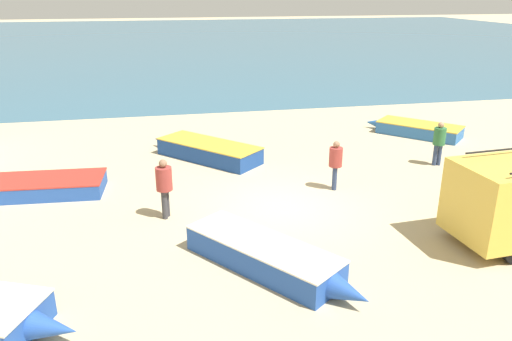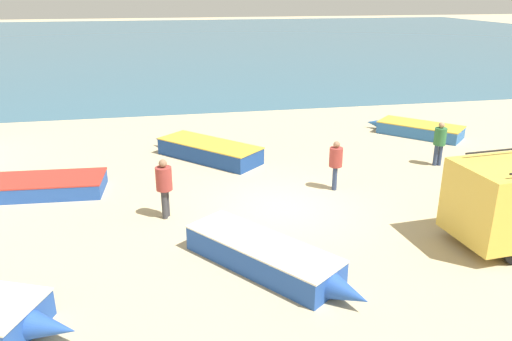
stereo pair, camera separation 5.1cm
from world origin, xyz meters
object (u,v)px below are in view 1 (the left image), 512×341
(fishing_rowboat_3, at_px, (38,186))
(fisherman_1, at_px, (439,140))
(fishing_rowboat_2, at_px, (206,150))
(fishing_rowboat_0, at_px, (416,129))
(fisherman_0, at_px, (164,183))
(fisherman_2, at_px, (336,161))
(fishing_rowboat_4, at_px, (269,257))

(fishing_rowboat_3, height_order, fisherman_1, fisherman_1)
(fishing_rowboat_2, bearing_deg, fishing_rowboat_0, -125.11)
(fishing_rowboat_2, relative_size, fisherman_0, 2.50)
(fishing_rowboat_2, height_order, fisherman_2, fisherman_2)
(fishing_rowboat_0, distance_m, fishing_rowboat_2, 9.44)
(fishing_rowboat_2, height_order, fishing_rowboat_4, fishing_rowboat_2)
(fishing_rowboat_2, xyz_separation_m, fisherman_0, (-1.64, -4.95, 0.71))
(fisherman_0, distance_m, fisherman_1, 10.06)
(fishing_rowboat_0, xyz_separation_m, fisherman_2, (-5.66, -5.20, 0.68))
(fishing_rowboat_2, distance_m, fishing_rowboat_4, 8.23)
(fisherman_2, bearing_deg, fishing_rowboat_3, 8.12)
(fishing_rowboat_0, relative_size, fishing_rowboat_3, 0.79)
(fishing_rowboat_0, height_order, fisherman_1, fisherman_1)
(fisherman_0, bearing_deg, fisherman_2, 34.01)
(fishing_rowboat_2, distance_m, fisherman_1, 8.51)
(fisherman_1, bearing_deg, fishing_rowboat_0, -9.81)
(fishing_rowboat_0, relative_size, fisherman_0, 2.15)
(fishing_rowboat_3, distance_m, fisherman_0, 4.67)
(fishing_rowboat_3, relative_size, fisherman_2, 2.92)
(fishing_rowboat_2, distance_m, fisherman_0, 5.27)
(fishing_rowboat_2, bearing_deg, fishing_rowboat_4, 140.88)
(fisherman_1, bearing_deg, fishing_rowboat_3, 98.20)
(fishing_rowboat_2, relative_size, fisherman_2, 2.69)
(fishing_rowboat_3, height_order, fishing_rowboat_4, fishing_rowboat_4)
(fishing_rowboat_4, bearing_deg, fishing_rowboat_3, -170.68)
(fishing_rowboat_0, height_order, fishing_rowboat_3, fishing_rowboat_0)
(fishing_rowboat_0, height_order, fisherman_2, fisherman_2)
(fishing_rowboat_4, bearing_deg, fisherman_1, 90.13)
(fisherman_1, distance_m, fisherman_2, 4.64)
(fishing_rowboat_3, distance_m, fishing_rowboat_4, 8.36)
(fishing_rowboat_3, bearing_deg, fisherman_0, 150.54)
(fisherman_2, bearing_deg, fisherman_0, 28.32)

